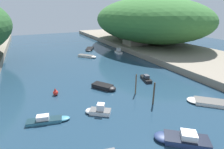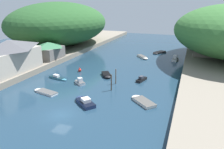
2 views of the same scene
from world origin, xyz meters
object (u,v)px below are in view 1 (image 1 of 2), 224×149
Objects in this scene: boat_navy_launch at (206,102)px; channel_buoy_near at (56,92)px; boat_moored_right at (88,56)px; boat_far_right_bank at (105,87)px; boat_far_upstream at (48,120)px; boat_red_skiff at (98,110)px; boat_white_cruiser at (118,51)px; boat_cabin_cruiser at (145,78)px; boat_mid_channel at (181,139)px; boat_yellow_tender at (89,49)px; right_bank_cottage at (135,37)px.

channel_buoy_near is at bearing 100.02° from boat_navy_launch.
boat_moored_right is 20.69m from boat_far_right_bank.
boat_far_upstream is (-13.47, -25.58, -0.01)m from boat_moored_right.
boat_red_skiff is 0.82× the size of boat_white_cruiser.
boat_moored_right is at bearing 58.67° from channel_buoy_near.
boat_far_right_bank is (3.72, 6.17, -0.07)m from boat_red_skiff.
boat_cabin_cruiser is (17.74, 5.57, 0.07)m from boat_far_upstream.
boat_navy_launch is 9.79m from boat_mid_channel.
boat_cabin_cruiser is at bearing 120.31° from boat_far_upstream.
boat_far_upstream is 4.23× the size of channel_buoy_near.
boat_moored_right is 1.02× the size of boat_far_upstream.
boat_yellow_tender reaches higher than boat_navy_launch.
boat_far_right_bank is at bearing -131.79° from right_bank_cottage.
boat_moored_right is at bearing 34.49° from boat_mid_channel.
boat_mid_channel is (-19.85, -38.47, -3.25)m from right_bank_cottage.
channel_buoy_near is (-3.89, 7.43, 0.04)m from boat_red_skiff.
boat_far_upstream reaches higher than boat_yellow_tender.
boat_red_skiff reaches higher than boat_far_right_bank.
boat_yellow_tender is at bearing 61.45° from channel_buoy_near.
boat_mid_channel is 4.43× the size of channel_buoy_near.
boat_cabin_cruiser is 8.26m from boat_far_right_bank.
boat_white_cruiser is (5.29, 20.62, 0.15)m from boat_cabin_cruiser.
boat_red_skiff is (-14.36, 4.30, 0.18)m from boat_navy_launch.
boat_red_skiff is 8.39m from channel_buoy_near.
boat_navy_launch is at bearing -87.15° from boat_white_cruiser.
boat_navy_launch is 20.80m from boat_far_upstream.
right_bank_cottage is 1.38× the size of boat_mid_channel.
boat_moored_right is 1.16× the size of boat_far_right_bank.
boat_navy_launch is 21.70m from channel_buoy_near.
boat_cabin_cruiser is 13.60m from boat_red_skiff.
boat_red_skiff reaches higher than boat_yellow_tender.
boat_white_cruiser reaches higher than boat_red_skiff.
boat_cabin_cruiser is 0.95× the size of boat_far_right_bank.
boat_navy_launch is 1.07× the size of boat_far_upstream.
boat_navy_launch is 1.03× the size of boat_mid_channel.
boat_red_skiff is (-5.39, 8.21, 0.03)m from boat_mid_channel.
channel_buoy_near reaches higher than boat_cabin_cruiser.
boat_navy_launch is 4.55× the size of channel_buoy_near.
boat_mid_channel is 14.41m from boat_far_upstream.
boat_mid_channel is 14.49m from boat_far_right_bank.
right_bank_cottage is at bearing 29.75° from boat_white_cruiser.
boat_mid_channel is at bearing -117.29° from right_bank_cottage.
boat_mid_channel reaches higher than boat_far_right_bank.
boat_far_upstream is at bearing -136.57° from right_bank_cottage.
boat_white_cruiser is at bearing 151.55° from boat_far_upstream.
boat_white_cruiser is at bearing 144.54° from boat_moored_right.
boat_mid_channel is 43.61m from boat_yellow_tender.
boat_red_skiff reaches higher than channel_buoy_near.
boat_far_upstream is 1.14× the size of boat_far_right_bank.
channel_buoy_near is (-7.61, 1.26, 0.12)m from boat_far_right_bank.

